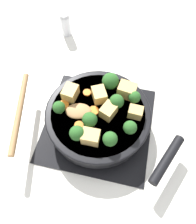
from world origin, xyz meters
TOP-DOWN VIEW (x-y plane):
  - ground_plane at (0.00, 0.00)m, footprint 2.40×2.40m
  - front_burner_grate at (0.00, 0.00)m, footprint 0.31×0.31m
  - skillet_pan at (0.00, 0.00)m, footprint 0.30×0.38m
  - wooden_spoon at (0.03, -0.14)m, footprint 0.24×0.23m
  - tofu_cube_center_large at (-0.03, -0.08)m, footprint 0.05×0.04m
  - tofu_cube_near_handle at (0.08, -0.00)m, footprint 0.03×0.04m
  - tofu_cube_east_chunk at (-0.07, 0.06)m, footprint 0.04×0.05m
  - tofu_cube_west_chunk at (-0.04, -0.01)m, footprint 0.05×0.05m
  - tofu_cube_back_piece at (0.00, 0.03)m, footprint 0.05×0.05m
  - tofu_cube_front_piece at (-0.01, 0.10)m, footprint 0.03×0.04m
  - broccoli_floret_near_spoon at (-0.09, 0.02)m, footprint 0.05×0.05m
  - broccoli_floret_center_top at (0.04, -0.01)m, footprint 0.04×0.04m
  - broccoli_floret_east_rim at (0.08, -0.03)m, footprint 0.04×0.04m
  - broccoli_floret_west_rim at (-0.03, 0.04)m, footprint 0.04×0.04m
  - broccoli_floret_north_edge at (0.02, -0.10)m, footprint 0.03×0.03m
  - broccoli_floret_south_cluster at (-0.05, 0.09)m, footprint 0.03×0.03m
  - broccoli_floret_mid_floret at (0.08, 0.05)m, footprint 0.04×0.04m
  - broccoli_floret_small_inner at (0.04, 0.09)m, footprint 0.03×0.03m
  - carrot_slice_orange_thin at (-0.00, -0.10)m, footprint 0.03×0.03m
  - carrot_slice_near_center at (0.05, -0.04)m, footprint 0.02×0.02m
  - carrot_slice_edge_slice at (-0.00, -0.01)m, footprint 0.03×0.03m
  - carrot_slice_under_broccoli at (-0.05, -0.04)m, footprint 0.02×0.02m
  - salt_shaker at (-0.35, -0.20)m, footprint 0.04×0.04m

SIDE VIEW (x-z plane):
  - ground_plane at x=0.00m, z-range 0.00..0.00m
  - front_burner_grate at x=0.00m, z-range 0.00..0.03m
  - salt_shaker at x=-0.35m, z-range 0.00..0.09m
  - skillet_pan at x=0.00m, z-range 0.03..0.08m
  - carrot_slice_orange_thin at x=0.00m, z-range 0.08..0.08m
  - carrot_slice_near_center at x=0.05m, z-range 0.08..0.08m
  - carrot_slice_edge_slice at x=0.00m, z-range 0.08..0.08m
  - carrot_slice_under_broccoli at x=-0.05m, z-range 0.08..0.08m
  - wooden_spoon at x=0.03m, z-range 0.08..0.09m
  - tofu_cube_front_piece at x=-0.01m, z-range 0.08..0.11m
  - tofu_cube_back_piece at x=0.00m, z-range 0.08..0.11m
  - tofu_cube_near_handle at x=0.08m, z-range 0.08..0.11m
  - tofu_cube_west_chunk at x=-0.04m, z-range 0.08..0.11m
  - tofu_cube_center_large at x=-0.03m, z-range 0.08..0.11m
  - tofu_cube_east_chunk at x=-0.07m, z-range 0.08..0.11m
  - broccoli_floret_north_edge at x=0.02m, z-range 0.08..0.12m
  - broccoli_floret_south_cluster at x=-0.05m, z-range 0.08..0.12m
  - broccoli_floret_small_inner at x=0.04m, z-range 0.08..0.12m
  - broccoli_floret_mid_floret at x=0.08m, z-range 0.08..0.12m
  - broccoli_floret_east_rim at x=0.08m, z-range 0.08..0.12m
  - broccoli_floret_west_rim at x=-0.03m, z-range 0.08..0.13m
  - broccoli_floret_center_top at x=0.04m, z-range 0.08..0.13m
  - broccoli_floret_near_spoon at x=-0.09m, z-range 0.08..0.13m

